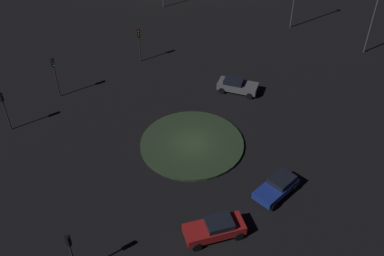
{
  "coord_description": "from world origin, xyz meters",
  "views": [
    {
      "loc": [
        13.44,
        27.08,
        26.66
      ],
      "look_at": [
        0.0,
        0.0,
        1.92
      ],
      "focal_mm": 41.91,
      "sensor_mm": 36.0,
      "label": 1
    }
  ],
  "objects": [
    {
      "name": "ground_plane",
      "position": [
        0.0,
        0.0,
        0.0
      ],
      "size": [
        118.83,
        118.83,
        0.0
      ],
      "primitive_type": "plane",
      "color": "black"
    },
    {
      "name": "car_red",
      "position": [
        2.95,
        9.67,
        0.78
      ],
      "size": [
        4.58,
        2.55,
        1.5
      ],
      "rotation": [
        0.0,
        0.0,
        -0.17
      ],
      "color": "red",
      "rests_on": "ground_plane"
    },
    {
      "name": "streetlamp_west",
      "position": [
        -25.64,
        -5.79,
        5.83
      ],
      "size": [
        0.56,
        0.56,
        8.69
      ],
      "color": "#4C4C51",
      "rests_on": "ground_plane"
    },
    {
      "name": "roundabout_island",
      "position": [
        0.0,
        0.0,
        0.12
      ],
      "size": [
        9.3,
        9.3,
        0.24
      ],
      "primitive_type": "cylinder",
      "color": "#2D4228",
      "rests_on": "ground_plane"
    },
    {
      "name": "traffic_light_southeast",
      "position": [
        8.82,
        -12.77,
        3.15
      ],
      "size": [
        0.37,
        0.4,
        4.44
      ],
      "rotation": [
        0.0,
        0.0,
        2.18
      ],
      "color": "#2D2D2D",
      "rests_on": "ground_plane"
    },
    {
      "name": "car_blue",
      "position": [
        -3.41,
        8.24,
        0.74
      ],
      "size": [
        4.21,
        2.96,
        1.38
      ],
      "rotation": [
        0.0,
        0.0,
        0.32
      ],
      "color": "#1E38A5",
      "rests_on": "ground_plane"
    },
    {
      "name": "car_grey",
      "position": [
        -7.91,
        -5.46,
        0.76
      ],
      "size": [
        4.09,
        4.12,
        1.44
      ],
      "rotation": [
        0.0,
        0.0,
        2.35
      ],
      "color": "slate",
      "rests_on": "ground_plane"
    },
    {
      "name": "traffic_light_south",
      "position": [
        -1.16,
        -15.57,
        2.85
      ],
      "size": [
        0.32,
        0.37,
        4.0
      ],
      "rotation": [
        0.0,
        0.0,
        1.5
      ],
      "color": "#2D2D2D",
      "rests_on": "ground_plane"
    },
    {
      "name": "traffic_light_northeast",
      "position": [
        12.73,
        8.26,
        2.83
      ],
      "size": [
        0.4,
        0.37,
        3.97
      ],
      "rotation": [
        0.0,
        0.0,
        -2.57
      ],
      "color": "#2D2D2D",
      "rests_on": "ground_plane"
    },
    {
      "name": "traffic_light_southeast_near",
      "position": [
        14.18,
        -9.45,
        2.94
      ],
      "size": [
        0.4,
        0.37,
        4.13
      ],
      "rotation": [
        0.0,
        0.0,
        2.55
      ],
      "color": "#2D2D2D",
      "rests_on": "ground_plane"
    }
  ]
}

